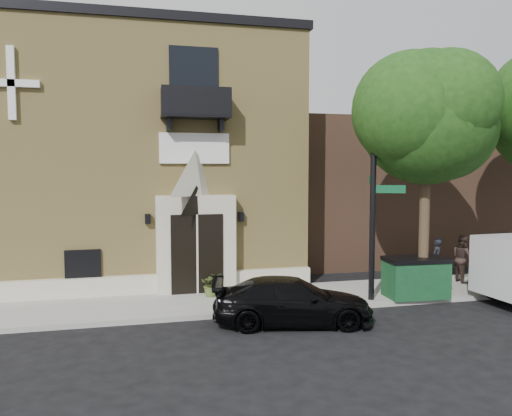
{
  "coord_description": "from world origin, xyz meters",
  "views": [
    {
      "loc": [
        -2.9,
        -13.63,
        4.2
      ],
      "look_at": [
        0.86,
        2.0,
        2.96
      ],
      "focal_mm": 35.0,
      "sensor_mm": 36.0,
      "label": 1
    }
  ],
  "objects_px": {
    "fire_hydrant": "(427,282)",
    "pedestrian_near": "(436,260)",
    "black_sedan": "(293,301)",
    "street_sign": "(374,192)",
    "pedestrian_far": "(463,258)",
    "dumpster": "(416,277)"
  },
  "relations": [
    {
      "from": "street_sign",
      "to": "dumpster",
      "type": "relative_size",
      "value": 3.36
    },
    {
      "from": "street_sign",
      "to": "dumpster",
      "type": "height_order",
      "value": "street_sign"
    },
    {
      "from": "fire_hydrant",
      "to": "dumpster",
      "type": "relative_size",
      "value": 0.38
    },
    {
      "from": "pedestrian_near",
      "to": "pedestrian_far",
      "type": "bearing_deg",
      "value": 137.73
    },
    {
      "from": "dumpster",
      "to": "street_sign",
      "type": "bearing_deg",
      "value": -178.74
    },
    {
      "from": "street_sign",
      "to": "pedestrian_near",
      "type": "relative_size",
      "value": 4.11
    },
    {
      "from": "fire_hydrant",
      "to": "pedestrian_near",
      "type": "distance_m",
      "value": 1.84
    },
    {
      "from": "pedestrian_far",
      "to": "fire_hydrant",
      "type": "bearing_deg",
      "value": 122.26
    },
    {
      "from": "pedestrian_near",
      "to": "pedestrian_far",
      "type": "xyz_separation_m",
      "value": [
        1.02,
        -0.08,
        0.04
      ]
    },
    {
      "from": "dumpster",
      "to": "pedestrian_near",
      "type": "xyz_separation_m",
      "value": [
        1.78,
        1.6,
        0.17
      ]
    },
    {
      "from": "black_sedan",
      "to": "pedestrian_near",
      "type": "distance_m",
      "value": 6.95
    },
    {
      "from": "fire_hydrant",
      "to": "pedestrian_far",
      "type": "relative_size",
      "value": 0.44
    },
    {
      "from": "black_sedan",
      "to": "pedestrian_far",
      "type": "xyz_separation_m",
      "value": [
        7.32,
        2.82,
        0.37
      ]
    },
    {
      "from": "pedestrian_near",
      "to": "pedestrian_far",
      "type": "relative_size",
      "value": 0.95
    },
    {
      "from": "street_sign",
      "to": "pedestrian_far",
      "type": "height_order",
      "value": "street_sign"
    },
    {
      "from": "dumpster",
      "to": "pedestrian_near",
      "type": "relative_size",
      "value": 1.22
    },
    {
      "from": "fire_hydrant",
      "to": "pedestrian_near",
      "type": "xyz_separation_m",
      "value": [
        1.2,
        1.33,
        0.44
      ]
    },
    {
      "from": "fire_hydrant",
      "to": "pedestrian_near",
      "type": "height_order",
      "value": "pedestrian_near"
    },
    {
      "from": "street_sign",
      "to": "dumpster",
      "type": "xyz_separation_m",
      "value": [
        1.49,
        -0.05,
        -2.72
      ]
    },
    {
      "from": "fire_hydrant",
      "to": "street_sign",
      "type": "bearing_deg",
      "value": -173.83
    },
    {
      "from": "black_sedan",
      "to": "fire_hydrant",
      "type": "xyz_separation_m",
      "value": [
        5.1,
        1.57,
        -0.11
      ]
    },
    {
      "from": "black_sedan",
      "to": "fire_hydrant",
      "type": "distance_m",
      "value": 5.34
    }
  ]
}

